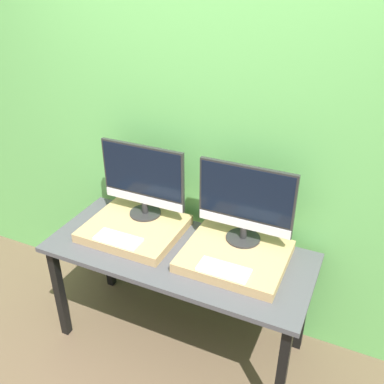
% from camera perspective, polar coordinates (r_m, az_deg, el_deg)
% --- Properties ---
extents(ground_plane, '(12.00, 12.00, 0.00)m').
position_cam_1_polar(ground_plane, '(2.83, -4.80, -23.37)').
color(ground_plane, brown).
extents(wall_back, '(8.00, 0.04, 2.60)m').
position_cam_1_polar(wall_back, '(2.54, 1.95, 7.55)').
color(wall_back, '#66B75B').
rests_on(wall_back, ground_plane).
extents(workbench, '(1.56, 0.65, 0.73)m').
position_cam_1_polar(workbench, '(2.56, -1.82, -9.30)').
color(workbench, '#47474C').
rests_on(workbench, ground_plane).
extents(wooden_riser_left, '(0.57, 0.49, 0.06)m').
position_cam_1_polar(wooden_riser_left, '(2.67, -7.67, -4.83)').
color(wooden_riser_left, tan).
rests_on(wooden_riser_left, workbench).
extents(monitor_left, '(0.55, 0.20, 0.47)m').
position_cam_1_polar(monitor_left, '(2.62, -6.54, 1.78)').
color(monitor_left, '#282828').
rests_on(monitor_left, wooden_riser_left).
extents(keyboard_left, '(0.28, 0.12, 0.01)m').
position_cam_1_polar(keyboard_left, '(2.53, -9.82, -6.16)').
color(keyboard_left, silver).
rests_on(keyboard_left, wooden_riser_left).
extents(wooden_riser_right, '(0.57, 0.49, 0.06)m').
position_cam_1_polar(wooden_riser_right, '(2.44, 5.74, -8.49)').
color(wooden_riser_right, tan).
rests_on(wooden_riser_right, workbench).
extents(monitor_right, '(0.55, 0.20, 0.47)m').
position_cam_1_polar(monitor_right, '(2.38, 7.16, -1.28)').
color(monitor_right, '#282828').
rests_on(monitor_right, wooden_riser_right).
extents(keyboard_right, '(0.28, 0.12, 0.01)m').
position_cam_1_polar(keyboard_right, '(2.28, 4.26, -10.26)').
color(keyboard_right, silver).
rests_on(keyboard_right, wooden_riser_right).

